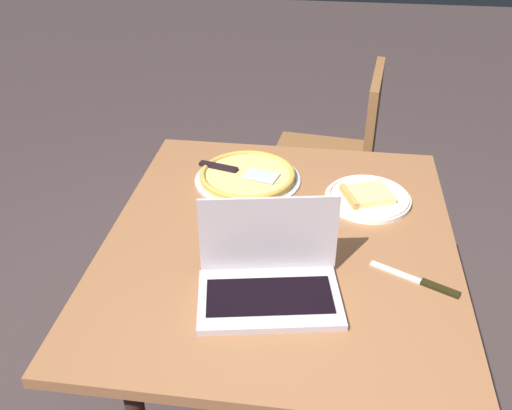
# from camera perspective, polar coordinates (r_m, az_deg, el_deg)

# --- Properties ---
(ground_plane) EXTENTS (12.00, 12.00, 0.00)m
(ground_plane) POSITION_cam_1_polar(r_m,az_deg,el_deg) (2.15, 1.94, -19.61)
(ground_plane) COLOR #3F3232
(dining_table) EXTENTS (1.14, 0.98, 0.75)m
(dining_table) POSITION_cam_1_polar(r_m,az_deg,el_deg) (1.67, 2.36, -5.71)
(dining_table) COLOR #905C39
(dining_table) RESTS_ON ground_plane
(laptop) EXTENTS (0.28, 0.38, 0.23)m
(laptop) POSITION_cam_1_polar(r_m,az_deg,el_deg) (1.41, 1.43, -7.14)
(laptop) COLOR #BCB0B7
(laptop) RESTS_ON dining_table
(pizza_plate) EXTENTS (0.27, 0.27, 0.04)m
(pizza_plate) POSITION_cam_1_polar(r_m,az_deg,el_deg) (1.81, 11.07, 0.78)
(pizza_plate) COLOR white
(pizza_plate) RESTS_ON dining_table
(pizza_tray) EXTENTS (0.35, 0.35, 0.03)m
(pizza_tray) POSITION_cam_1_polar(r_m,az_deg,el_deg) (1.88, -0.86, 2.94)
(pizza_tray) COLOR #A9A9AA
(pizza_tray) RESTS_ON dining_table
(table_knife) EXTENTS (0.12, 0.22, 0.01)m
(table_knife) POSITION_cam_1_polar(r_m,az_deg,el_deg) (1.53, 16.35, -7.40)
(table_knife) COLOR #B0C7C2
(table_knife) RESTS_ON dining_table
(chair_near) EXTENTS (0.50, 0.50, 0.89)m
(chair_near) POSITION_cam_1_polar(r_m,az_deg,el_deg) (2.60, 8.38, 5.31)
(chair_near) COLOR brown
(chair_near) RESTS_ON ground_plane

